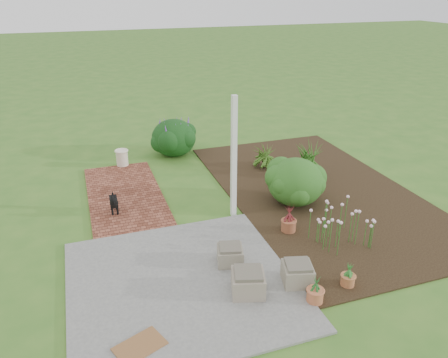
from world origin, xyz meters
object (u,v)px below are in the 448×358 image
object	(u,v)px
black_dog	(114,202)
evergreen_shrub	(296,181)
cream_ceramic_urn	(122,158)
stone_trough_near	(297,274)

from	to	relation	value
black_dog	evergreen_shrub	size ratio (longest dim) A/B	0.42
cream_ceramic_urn	evergreen_shrub	world-z (taller)	evergreen_shrub
cream_ceramic_urn	evergreen_shrub	distance (m)	4.66
black_dog	cream_ceramic_urn	world-z (taller)	black_dog
stone_trough_near	cream_ceramic_urn	world-z (taller)	cream_ceramic_urn
black_dog	cream_ceramic_urn	xyz separation A→B (m)	(0.47, 2.57, -0.06)
black_dog	cream_ceramic_urn	bearing A→B (deg)	80.82
cream_ceramic_urn	stone_trough_near	bearing A→B (deg)	-70.94
stone_trough_near	black_dog	xyz separation A→B (m)	(-2.49, 3.26, 0.11)
stone_trough_near	cream_ceramic_urn	xyz separation A→B (m)	(-2.01, 5.83, 0.05)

